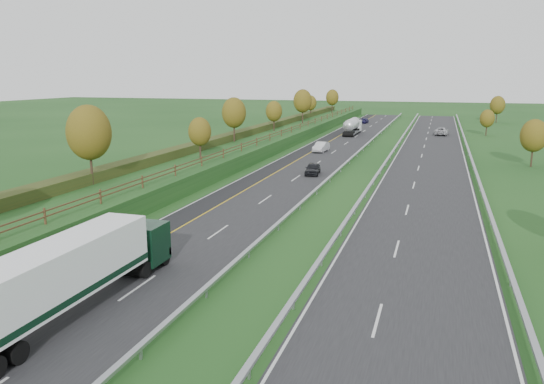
{
  "coord_description": "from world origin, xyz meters",
  "views": [
    {
      "loc": [
        17.67,
        -14.58,
        12.27
      ],
      "look_at": [
        3.83,
        29.17,
        2.2
      ],
      "focal_mm": 35.0,
      "sensor_mm": 36.0,
      "label": 1
    }
  ],
  "objects": [
    {
      "name": "outer_barrier_far",
      "position": [
        22.3,
        60.0,
        0.62
      ],
      "size": [
        0.32,
        200.0,
        0.71
      ],
      "color": "#9A9DA2",
      "rests_on": "ground"
    },
    {
      "name": "embankment_left",
      "position": [
        -13.0,
        60.0,
        1.0
      ],
      "size": [
        12.0,
        200.0,
        2.0
      ],
      "primitive_type": "cube",
      "color": "#1A4317",
      "rests_on": "ground"
    },
    {
      "name": "box_lorry",
      "position": [
        -0.06,
        6.94,
        2.33
      ],
      "size": [
        2.58,
        16.28,
        4.06
      ],
      "color": "black",
      "rests_on": "near_carriageway"
    },
    {
      "name": "near_carriageway",
      "position": [
        0.0,
        60.0,
        0.02
      ],
      "size": [
        10.5,
        200.0,
        0.04
      ],
      "primitive_type": "cube",
      "color": "black",
      "rests_on": "ground"
    },
    {
      "name": "median_barrier_near",
      "position": [
        5.7,
        60.0,
        0.61
      ],
      "size": [
        0.32,
        200.0,
        0.71
      ],
      "color": "#9A9DA2",
      "rests_on": "ground"
    },
    {
      "name": "car_small_far",
      "position": [
        -1.6,
        127.19,
        0.68
      ],
      "size": [
        2.16,
        4.57,
        1.29
      ],
      "primitive_type": "imported",
      "rotation": [
        0.0,
        0.0,
        -0.08
      ],
      "color": "#17143E",
      "rests_on": "near_carriageway"
    },
    {
      "name": "road_tanker",
      "position": [
        -0.12,
        98.57,
        1.86
      ],
      "size": [
        2.4,
        11.22,
        3.46
      ],
      "color": "silver",
      "rests_on": "near_carriageway"
    },
    {
      "name": "trees_far",
      "position": [
        29.8,
        89.21,
        4.25
      ],
      "size": [
        8.45,
        118.6,
        7.12
      ],
      "color": "#2D2116",
      "rests_on": "ground"
    },
    {
      "name": "lane_markings",
      "position": [
        6.4,
        59.88,
        0.05
      ],
      "size": [
        26.75,
        200.0,
        0.01
      ],
      "color": "silver",
      "rests_on": "near_carriageway"
    },
    {
      "name": "fence_left",
      "position": [
        -8.5,
        59.59,
        2.73
      ],
      "size": [
        0.12,
        189.06,
        1.2
      ],
      "color": "#422B19",
      "rests_on": "embankment_left"
    },
    {
      "name": "trees_left",
      "position": [
        -12.64,
        56.63,
        6.37
      ],
      "size": [
        6.64,
        164.3,
        7.66
      ],
      "color": "#2D2116",
      "rests_on": "embankment_left"
    },
    {
      "name": "car_oncoming",
      "position": [
        18.06,
        103.26,
        0.83
      ],
      "size": [
        3.0,
        5.87,
        1.59
      ],
      "primitive_type": "imported",
      "rotation": [
        0.0,
        0.0,
        3.08
      ],
      "color": "#B7B6BC",
      "rests_on": "far_carriageway"
    },
    {
      "name": "hedge_left",
      "position": [
        -15.0,
        60.0,
        2.55
      ],
      "size": [
        2.2,
        180.0,
        1.1
      ],
      "primitive_type": "cube",
      "color": "#2D3D19",
      "rests_on": "embankment_left"
    },
    {
      "name": "median_barrier_far",
      "position": [
        10.8,
        60.0,
        0.61
      ],
      "size": [
        0.32,
        200.0,
        0.71
      ],
      "color": "#9A9DA2",
      "rests_on": "ground"
    },
    {
      "name": "hard_shoulder",
      "position": [
        -3.75,
        60.0,
        0.02
      ],
      "size": [
        3.0,
        200.0,
        0.04
      ],
      "primitive_type": "cube",
      "color": "black",
      "rests_on": "ground"
    },
    {
      "name": "ground",
      "position": [
        8.0,
        55.0,
        0.0
      ],
      "size": [
        400.0,
        400.0,
        0.0
      ],
      "primitive_type": "plane",
      "color": "#1A4317",
      "rests_on": "ground"
    },
    {
      "name": "car_silver_mid",
      "position": [
        -0.81,
        70.69,
        0.84
      ],
      "size": [
        2.08,
        4.97,
        1.6
      ],
      "primitive_type": "imported",
      "rotation": [
        0.0,
        0.0,
        -0.08
      ],
      "color": "silver",
      "rests_on": "near_carriageway"
    },
    {
      "name": "car_dark_near",
      "position": [
        2.62,
        50.13,
        0.77
      ],
      "size": [
        2.21,
        4.46,
        1.46
      ],
      "primitive_type": "imported",
      "rotation": [
        0.0,
        0.0,
        0.11
      ],
      "color": "black",
      "rests_on": "near_carriageway"
    },
    {
      "name": "far_carriageway",
      "position": [
        16.5,
        60.0,
        0.02
      ],
      "size": [
        10.5,
        200.0,
        0.04
      ],
      "primitive_type": "cube",
      "color": "black",
      "rests_on": "ground"
    }
  ]
}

